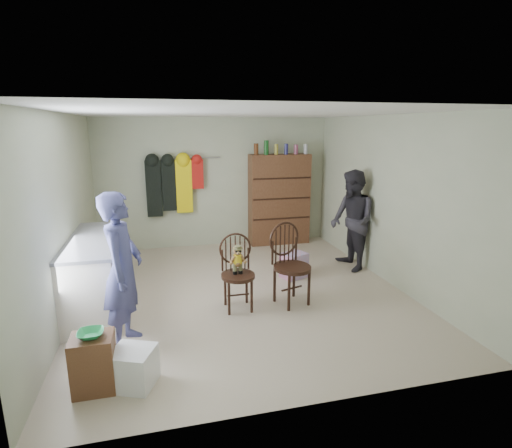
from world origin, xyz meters
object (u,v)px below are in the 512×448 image
object	(u,v)px
counter	(96,273)
chair_front	(237,267)
chair_far	(289,261)
dresser	(279,199)

from	to	relation	value
counter	chair_front	size ratio (longest dim) A/B	1.89
chair_far	dresser	bearing A→B (deg)	58.53
chair_far	chair_front	bearing A→B (deg)	162.89
dresser	chair_front	bearing A→B (deg)	-117.11
chair_front	dresser	size ratio (longest dim) A/B	0.48
chair_far	dresser	xyz separation A→B (m)	(0.71, 2.77, 0.32)
chair_front	counter	bearing A→B (deg)	165.56
dresser	counter	bearing A→B (deg)	-144.31
counter	chair_far	distance (m)	2.54
counter	chair_front	xyz separation A→B (m)	(1.78, -0.47, 0.09)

